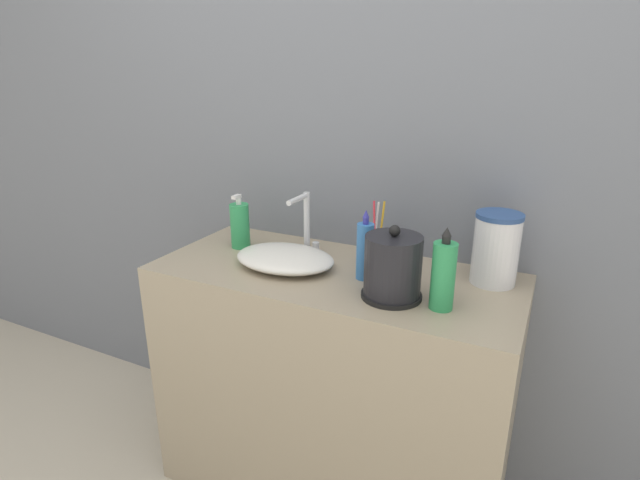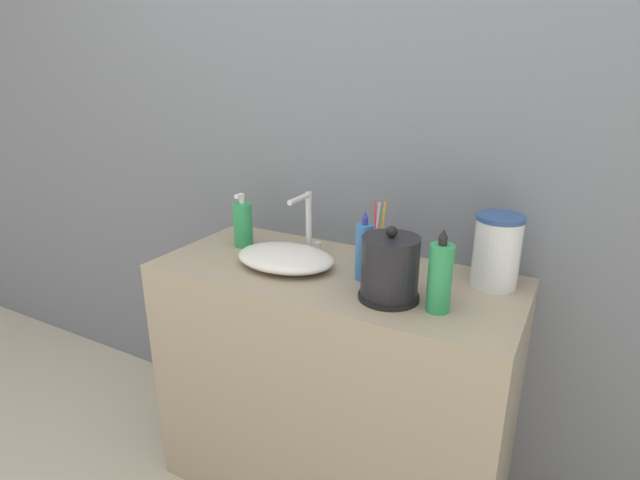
% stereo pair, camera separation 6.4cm
% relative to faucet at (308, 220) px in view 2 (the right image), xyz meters
% --- Properties ---
extents(wall_back, '(6.00, 0.04, 2.60)m').
position_rel_faucet_xyz_m(wall_back, '(0.16, 0.17, 0.31)').
color(wall_back, slate).
rests_on(wall_back, ground_plane).
extents(vanity_counter, '(1.18, 0.52, 0.87)m').
position_rel_faucet_xyz_m(vanity_counter, '(0.16, -0.11, -0.55)').
color(vanity_counter, gray).
rests_on(vanity_counter, ground_plane).
extents(sink_basin, '(0.34, 0.25, 0.06)m').
position_rel_faucet_xyz_m(sink_basin, '(-0.00, -0.14, -0.09)').
color(sink_basin, silver).
rests_on(sink_basin, vanity_counter).
extents(faucet, '(0.06, 0.14, 0.22)m').
position_rel_faucet_xyz_m(faucet, '(0.00, 0.00, 0.00)').
color(faucet, silver).
rests_on(faucet, vanity_counter).
extents(electric_kettle, '(0.17, 0.17, 0.22)m').
position_rel_faucet_xyz_m(electric_kettle, '(0.38, -0.21, -0.03)').
color(electric_kettle, black).
rests_on(electric_kettle, vanity_counter).
extents(toothbrush_cup, '(0.08, 0.08, 0.22)m').
position_rel_faucet_xyz_m(toothbrush_cup, '(0.27, 0.00, -0.07)').
color(toothbrush_cup, '#2D519E').
rests_on(toothbrush_cup, vanity_counter).
extents(lotion_bottle, '(0.07, 0.07, 0.20)m').
position_rel_faucet_xyz_m(lotion_bottle, '(-0.24, -0.05, -0.04)').
color(lotion_bottle, '#2D9956').
rests_on(lotion_bottle, vanity_counter).
extents(shampoo_bottle, '(0.05, 0.05, 0.22)m').
position_rel_faucet_xyz_m(shampoo_bottle, '(0.26, -0.12, -0.03)').
color(shampoo_bottle, '#3370B7').
rests_on(shampoo_bottle, vanity_counter).
extents(mouthwash_bottle, '(0.06, 0.06, 0.23)m').
position_rel_faucet_xyz_m(mouthwash_bottle, '(0.53, -0.21, -0.02)').
color(mouthwash_bottle, '#2D9956').
rests_on(mouthwash_bottle, vanity_counter).
extents(water_pitcher, '(0.14, 0.14, 0.22)m').
position_rel_faucet_xyz_m(water_pitcher, '(0.63, 0.03, -0.01)').
color(water_pitcher, silver).
rests_on(water_pitcher, vanity_counter).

